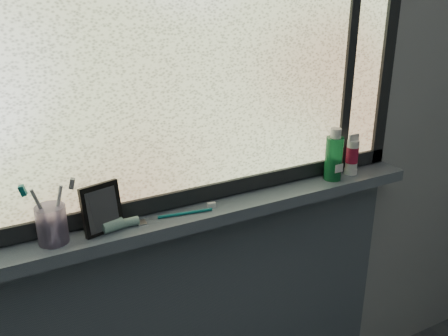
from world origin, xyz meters
name	(u,v)px	position (x,y,z in m)	size (l,w,h in m)	color
wall_back	(188,132)	(0.00, 1.30, 1.25)	(3.00, 0.01, 2.50)	#9EA3A8
windowsill	(200,214)	(0.00, 1.23, 1.00)	(1.62, 0.14, 0.04)	#4E5B69
sill_apron	(195,335)	(0.00, 1.29, 0.49)	(1.62, 0.02, 0.98)	#4E5B69
window_pane	(189,39)	(0.00, 1.28, 1.53)	(1.50, 0.01, 1.00)	silver
frame_bottom	(193,194)	(0.00, 1.28, 1.05)	(1.60, 0.03, 0.05)	black
frame_right	(390,26)	(0.78, 1.28, 1.53)	(0.05, 0.03, 1.10)	black
frame_mullion	(352,29)	(0.60, 1.28, 1.53)	(0.04, 0.03, 1.00)	black
vanity_mirror	(102,209)	(-0.30, 1.23, 1.09)	(0.12, 0.06, 0.14)	black
toothpaste_tube	(119,224)	(-0.26, 1.22, 1.04)	(0.19, 0.04, 0.03)	silver
toothbrush_cup	(52,224)	(-0.44, 1.23, 1.07)	(0.08, 0.08, 0.11)	#C7AFE8
toothbrush_lying	(185,213)	(-0.06, 1.21, 1.03)	(0.21, 0.02, 0.01)	#0C7072
mouthwash_bottle	(334,154)	(0.52, 1.22, 1.11)	(0.06, 0.06, 0.15)	#1B8E47
cream_tube	(352,153)	(0.61, 1.23, 1.10)	(0.04, 0.04, 0.11)	silver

